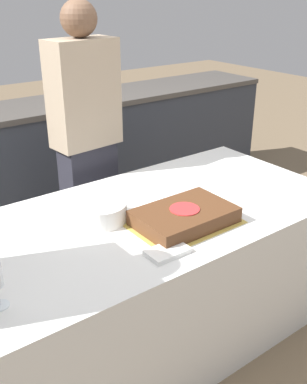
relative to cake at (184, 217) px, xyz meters
name	(u,v)px	position (x,y,z in m)	size (l,w,h in m)	color
ground_plane	(148,331)	(-0.07, 0.19, -0.76)	(14.00, 14.00, 0.00)	#7A664C
back_counter	(27,168)	(-0.07, 1.74, -0.30)	(4.40, 0.58, 0.92)	#333842
dining_table	(148,276)	(-0.07, 0.19, -0.40)	(1.97, 0.97, 0.72)	white
cake	(184,217)	(0.00, 0.00, 0.00)	(0.48, 0.33, 0.08)	gold
plate_stack	(102,212)	(-0.28, 0.25, 0.01)	(0.23, 0.23, 0.09)	white
side_plate_near_cake	(153,198)	(0.05, 0.30, -0.03)	(0.21, 0.21, 0.00)	white
utensil_pile	(167,251)	(-0.22, -0.15, -0.03)	(0.17, 0.11, 0.02)	white
person_cutting_cake	(87,145)	(0.00, 0.89, 0.09)	(0.40, 0.24, 1.65)	#282833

